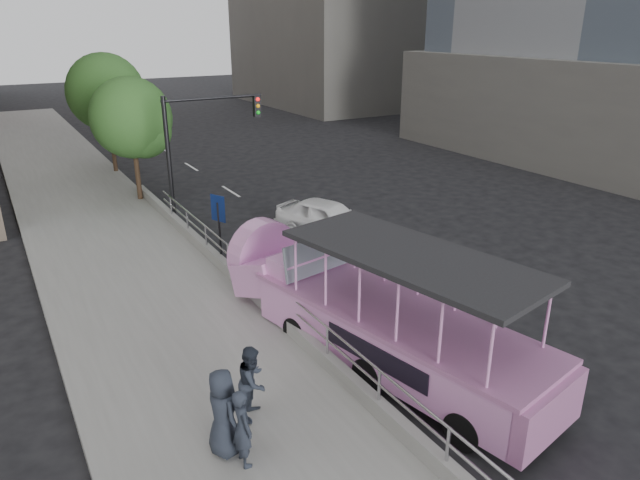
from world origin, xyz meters
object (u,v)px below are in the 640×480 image
at_px(traffic_signal, 196,138).
at_px(street_tree_near, 134,121).
at_px(pedestrian_mid, 253,382).
at_px(street_tree_far, 108,95).
at_px(car, 328,219).
at_px(parking_sign, 219,225).
at_px(pedestrian_near, 243,427).
at_px(duck_boat, 366,313).
at_px(pedestrian_far, 223,412).

bearing_deg(traffic_signal, street_tree_near, 114.98).
xyz_separation_m(pedestrian_mid, street_tree_far, (2.20, 22.63, 3.22)).
height_order(car, parking_sign, parking_sign).
bearing_deg(car, pedestrian_near, -152.09).
distance_m(duck_boat, pedestrian_near, 4.81).
relative_size(parking_sign, street_tree_far, 0.42).
relative_size(pedestrian_mid, street_tree_near, 0.28).
bearing_deg(pedestrian_near, parking_sign, -17.71).
distance_m(pedestrian_near, pedestrian_mid, 1.37).
height_order(car, pedestrian_far, pedestrian_far).
bearing_deg(car, duck_boat, -138.84).
bearing_deg(car, traffic_signal, 104.77).
bearing_deg(parking_sign, pedestrian_near, -108.89).
distance_m(car, pedestrian_far, 12.46).
bearing_deg(traffic_signal, pedestrian_far, -107.99).
bearing_deg(duck_boat, pedestrian_far, -158.00).
xyz_separation_m(duck_boat, pedestrian_far, (-4.45, -1.80, 0.01)).
distance_m(duck_boat, pedestrian_far, 4.80).
distance_m(car, pedestrian_mid, 11.33).
relative_size(pedestrian_far, traffic_signal, 0.33).
bearing_deg(pedestrian_far, pedestrian_mid, -61.64).
relative_size(duck_boat, car, 2.26).
xyz_separation_m(traffic_signal, street_tree_near, (-1.60, 3.43, 0.32)).
height_order(parking_sign, street_tree_near, street_tree_near).
bearing_deg(pedestrian_far, traffic_signal, -27.37).
relative_size(car, street_tree_near, 0.75).
bearing_deg(pedestrian_near, traffic_signal, -15.57).
distance_m(pedestrian_far, traffic_signal, 14.81).
xyz_separation_m(parking_sign, street_tree_near, (-0.30, 8.94, 2.13)).
bearing_deg(car, parking_sign, 169.14).
bearing_deg(duck_boat, traffic_signal, 89.67).
bearing_deg(duck_boat, pedestrian_mid, -162.88).
xyz_separation_m(duck_boat, car, (3.59, 7.72, -0.43)).
relative_size(pedestrian_far, street_tree_far, 0.27).
bearing_deg(parking_sign, car, 13.03).
distance_m(car, street_tree_near, 9.85).
bearing_deg(street_tree_near, duck_boat, -84.39).
distance_m(parking_sign, street_tree_far, 15.17).
distance_m(duck_boat, parking_sign, 6.74).
relative_size(pedestrian_mid, parking_sign, 0.59).
height_order(duck_boat, pedestrian_far, duck_boat).
relative_size(duck_boat, traffic_signal, 1.86).
bearing_deg(pedestrian_mid, pedestrian_near, -166.78).
bearing_deg(street_tree_far, pedestrian_far, -97.61).
height_order(pedestrian_near, pedestrian_far, pedestrian_far).
height_order(traffic_signal, street_tree_near, street_tree_near).
xyz_separation_m(duck_boat, traffic_signal, (0.07, 12.12, 2.33)).
distance_m(pedestrian_mid, pedestrian_far, 1.16).
distance_m(pedestrian_near, street_tree_far, 24.19).
distance_m(duck_boat, car, 8.52).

